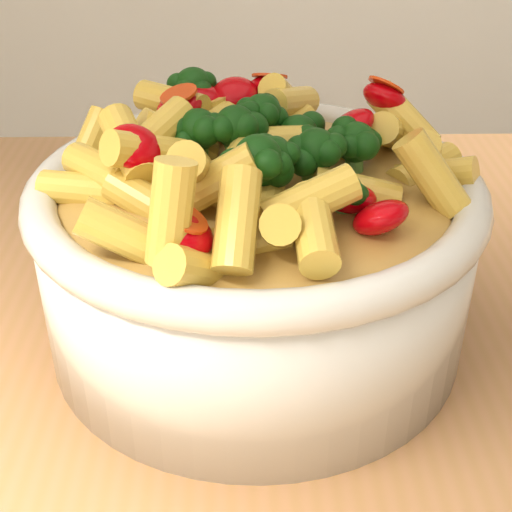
{
  "coord_description": "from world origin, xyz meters",
  "views": [
    {
      "loc": [
        -0.02,
        -0.31,
        1.19
      ],
      "look_at": [
        -0.01,
        0.07,
        0.96
      ],
      "focal_mm": 50.0,
      "sensor_mm": 36.0,
      "label": 1
    }
  ],
  "objects": [
    {
      "name": "serving_bowl",
      "position": [
        -0.01,
        0.07,
        0.96
      ],
      "size": [
        0.27,
        0.27,
        0.11
      ],
      "color": "silver",
      "rests_on": "table"
    },
    {
      "name": "pasta_salad",
      "position": [
        -0.01,
        0.07,
        1.03
      ],
      "size": [
        0.21,
        0.21,
        0.05
      ],
      "color": "#F2D34C",
      "rests_on": "serving_bowl"
    }
  ]
}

